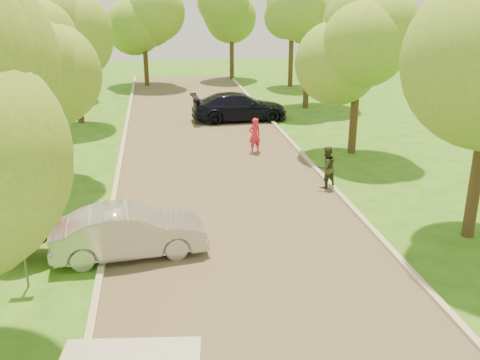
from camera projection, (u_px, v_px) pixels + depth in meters
road at (233, 211)px, 18.08m from camera, size 8.00×60.00×0.01m
curb_left at (110, 217)px, 17.47m from camera, size 0.18×60.00×0.12m
curb_right at (347, 203)px, 18.66m from camera, size 0.18×60.00×0.12m
street_sign at (20, 230)px, 12.98m from camera, size 0.55×0.06×2.17m
red_shrub at (16, 224)px, 14.46m from camera, size 1.70×1.70×1.95m
tree_l_midb at (29, 63)px, 19.26m from camera, size 4.30×4.20×6.62m
tree_l_far at (75, 22)px, 28.33m from camera, size 4.92×4.80×7.79m
tree_r_midb at (364, 44)px, 23.00m from camera, size 4.51×4.40×7.01m
tree_r_far at (313, 12)px, 32.08m from camera, size 5.33×5.20×8.34m
tree_bg_a at (54, 18)px, 35.47m from camera, size 5.12×5.00×7.72m
tree_bg_b at (295, 12)px, 39.76m from camera, size 5.12×5.00×7.95m
tree_bg_c at (146, 19)px, 40.18m from camera, size 4.92×4.80×7.33m
tree_bg_d at (234, 13)px, 42.97m from camera, size 5.12×5.00×7.72m
silver_sedan at (129, 232)px, 14.90m from camera, size 4.40×1.91×1.41m
dark_sedan at (239, 107)px, 30.45m from camera, size 5.50×2.37×1.58m
person_striped at (255, 135)px, 24.38m from camera, size 0.68×0.54×1.62m
person_olive at (326, 167)px, 19.99m from camera, size 0.95×0.85×1.62m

